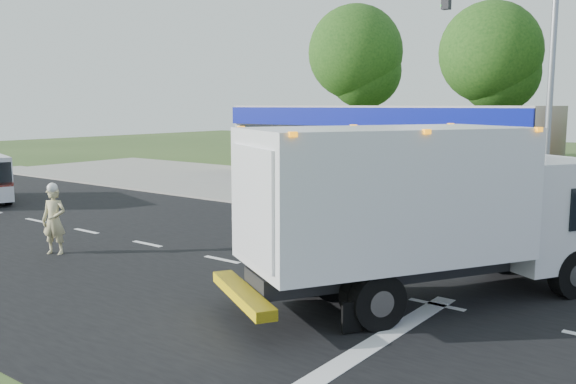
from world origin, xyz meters
The scene contains 9 objects.
ground centered at (0.00, 0.00, 0.00)m, with size 120.00×120.00×0.00m, color #385123.
road_asphalt centered at (0.00, 0.00, 0.00)m, with size 60.00×14.00×0.02m, color black.
sidewalk centered at (0.00, 8.20, 0.06)m, with size 60.00×2.40×0.12m, color gray.
parking_apron centered at (0.00, 14.00, 0.01)m, with size 60.00×9.00×0.02m, color gray.
lane_markings centered at (1.35, -1.35, 0.02)m, with size 55.20×7.00×0.01m.
ems_box_truck centered at (2.58, 0.08, 2.09)m, with size 6.31×8.33×3.63m.
emergency_worker centered at (-7.07, -2.29, 0.96)m, with size 0.81×0.70×1.97m.
retail_strip_mall centered at (-9.00, 19.93, 2.01)m, with size 18.00×6.20×4.00m.
traffic_signal_pole centered at (2.35, 7.60, 4.92)m, with size 3.51×0.25×8.00m.
Camera 1 is at (7.85, -11.33, 4.05)m, focal length 38.00 mm.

